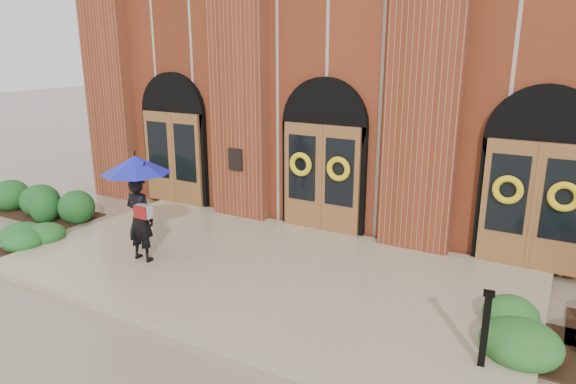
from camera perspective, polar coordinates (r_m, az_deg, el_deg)
The scene contains 8 objects.
ground at distance 10.16m, azimuth -3.21°, elevation -9.45°, with size 90.00×90.00×0.00m, color gray.
landing at distance 10.25m, azimuth -2.76°, elevation -8.77°, with size 10.00×5.30×0.15m, color tan.
church_building at distance 17.26m, azimuth 12.89°, elevation 12.68°, with size 16.20×12.53×7.00m.
man_with_umbrella at distance 10.50m, azimuth -16.38°, elevation 0.43°, with size 1.38×1.38×2.16m.
metal_post at distance 7.56m, azimuth 21.07°, elevation -13.86°, with size 0.16×0.16×1.10m.
hedge_wall_left at distance 15.35m, azimuth -25.97°, elevation -0.67°, with size 3.11×1.24×0.80m, color #194B1B.
hedge_front_left at distance 12.62m, azimuth -26.78°, elevation -4.94°, with size 1.29×1.10×0.46m, color #1E5720.
hedge_front_right at distance 8.72m, azimuth 27.28°, elevation -13.83°, with size 1.59×1.36×0.56m, color #23561F.
Camera 1 is at (5.00, -7.71, 4.34)m, focal length 32.00 mm.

